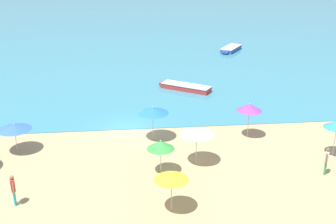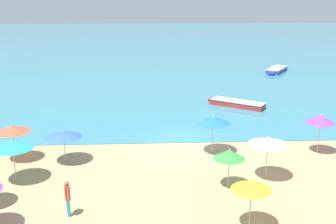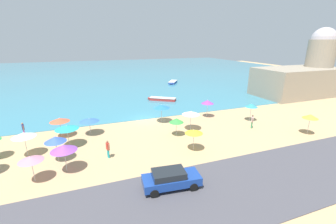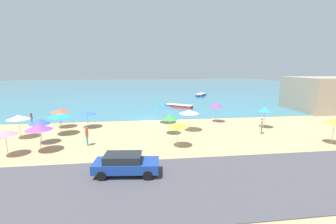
# 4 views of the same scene
# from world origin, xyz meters

# --- Properties ---
(ground_plane) EXTENTS (160.00, 160.00, 0.00)m
(ground_plane) POSITION_xyz_m (0.00, 0.00, 0.00)
(ground_plane) COLOR tan
(sea) EXTENTS (150.00, 110.00, 0.05)m
(sea) POSITION_xyz_m (0.00, 55.00, 0.03)
(sea) COLOR teal
(sea) RESTS_ON ground_plane
(beach_umbrella_0) EXTENTS (2.33, 2.33, 2.09)m
(beach_umbrella_0) POSITION_xyz_m (-7.63, -3.00, 1.84)
(beach_umbrella_0) COLOR #B2B2B7
(beach_umbrella_0) RESTS_ON ground_plane
(beach_umbrella_1) EXTENTS (2.42, 2.42, 2.47)m
(beach_umbrella_1) POSITION_xyz_m (-9.94, -5.68, 2.21)
(beach_umbrella_1) COLOR #B2B2B7
(beach_umbrella_1) RESTS_ON ground_plane
(beach_umbrella_2) EXTENTS (2.24, 2.24, 2.57)m
(beach_umbrella_2) POSITION_xyz_m (4.42, -5.98, 2.29)
(beach_umbrella_2) COLOR #B2B2B7
(beach_umbrella_2) RESTS_ON ground_plane
(beach_umbrella_3) EXTENTS (1.84, 1.84, 2.34)m
(beach_umbrella_3) POSITION_xyz_m (2.22, -11.18, 2.09)
(beach_umbrella_3) COLOR #B2B2B7
(beach_umbrella_3) RESTS_ON ground_plane
(beach_umbrella_4) EXTENTS (2.31, 2.31, 2.59)m
(beach_umbrella_4) POSITION_xyz_m (1.90, -1.93, 2.30)
(beach_umbrella_4) COLOR #B2B2B7
(beach_umbrella_4) RESTS_ON ground_plane
(beach_umbrella_6) EXTENTS (1.85, 1.85, 2.70)m
(beach_umbrella_6) POSITION_xyz_m (8.96, -2.25, 2.36)
(beach_umbrella_6) COLOR #B2B2B7
(beach_umbrella_6) RESTS_ON ground_plane
(beach_umbrella_11) EXTENTS (1.73, 1.73, 2.27)m
(beach_umbrella_11) POSITION_xyz_m (2.03, -7.00, 1.93)
(beach_umbrella_11) COLOR #B2B2B7
(beach_umbrella_11) RESTS_ON ground_plane
(beach_umbrella_14) EXTENTS (2.22, 2.22, 2.40)m
(beach_umbrella_14) POSITION_xyz_m (-10.88, -2.57, 2.13)
(beach_umbrella_14) COLOR #B2B2B7
(beach_umbrella_14) RESTS_ON ground_plane
(bather_1) EXTENTS (0.33, 0.54, 1.83)m
(bather_1) POSITION_xyz_m (-6.24, -9.71, 1.03)
(bather_1) COLOR teal
(bather_1) RESTS_ON ground_plane
(skiff_nearshore) EXTENTS (3.74, 4.59, 0.60)m
(skiff_nearshore) POSITION_xyz_m (14.61, 25.75, 0.35)
(skiff_nearshore) COLOR #3550A1
(skiff_nearshore) RESTS_ON sea
(skiff_offshore) EXTENTS (5.04, 3.94, 0.56)m
(skiff_offshore) POSITION_xyz_m (5.92, 9.30, 0.33)
(skiff_offshore) COLOR #B5322E
(skiff_offshore) RESTS_ON sea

